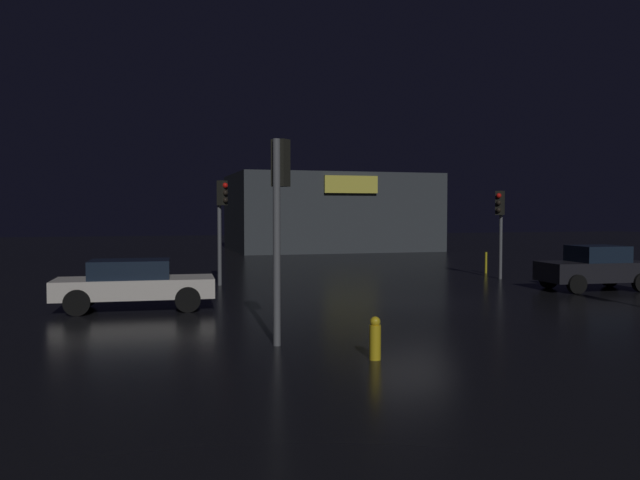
{
  "coord_description": "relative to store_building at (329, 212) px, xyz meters",
  "views": [
    {
      "loc": [
        -8.18,
        -18.22,
        2.8
      ],
      "look_at": [
        -0.69,
        7.86,
        1.62
      ],
      "focal_mm": 36.05,
      "sensor_mm": 36.0,
      "label": 1
    }
  ],
  "objects": [
    {
      "name": "bollard_kerb_a",
      "position": [
        1.5,
        -19.79,
        -2.29
      ],
      "size": [
        0.1,
        0.1,
        0.97
      ],
      "primitive_type": "cylinder",
      "color": "gold",
      "rests_on": "ground"
    },
    {
      "name": "traffic_signal_opposite",
      "position": [
        -11.02,
        -32.73,
        0.23
      ],
      "size": [
        0.42,
        0.42,
        4.32
      ],
      "color": "#595B60",
      "rests_on": "ground"
    },
    {
      "name": "car_near",
      "position": [
        -13.98,
        -26.76,
        -2.01
      ],
      "size": [
        4.55,
        2.13,
        1.43
      ],
      "color": "silver",
      "rests_on": "ground"
    },
    {
      "name": "store_building",
      "position": [
        0.0,
        0.0,
        0.0
      ],
      "size": [
        14.41,
        9.95,
        5.54
      ],
      "color": "#33383D",
      "rests_on": "ground"
    },
    {
      "name": "fire_hydrant",
      "position": [
        -9.57,
        -34.57,
        -2.37
      ],
      "size": [
        0.22,
        0.22,
        0.83
      ],
      "color": "gold",
      "rests_on": "ground"
    },
    {
      "name": "traffic_signal_cross_left",
      "position": [
        0.67,
        -22.27,
        -0.1
      ],
      "size": [
        0.43,
        0.41,
        3.68
      ],
      "color": "#595B60",
      "rests_on": "ground"
    },
    {
      "name": "car_far",
      "position": [
        1.93,
        -26.52,
        -1.97
      ],
      "size": [
        3.97,
        2.14,
        1.6
      ],
      "color": "black",
      "rests_on": "ground"
    },
    {
      "name": "ground_plane",
      "position": [
        -5.72,
        -27.65,
        -2.77
      ],
      "size": [
        120.0,
        120.0,
        0.0
      ],
      "primitive_type": "plane",
      "color": "black"
    },
    {
      "name": "traffic_signal_cross_right",
      "position": [
        -10.78,
        -21.39,
        0.03
      ],
      "size": [
        0.41,
        0.43,
        3.99
      ],
      "color": "#595B60",
      "rests_on": "ground"
    }
  ]
}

